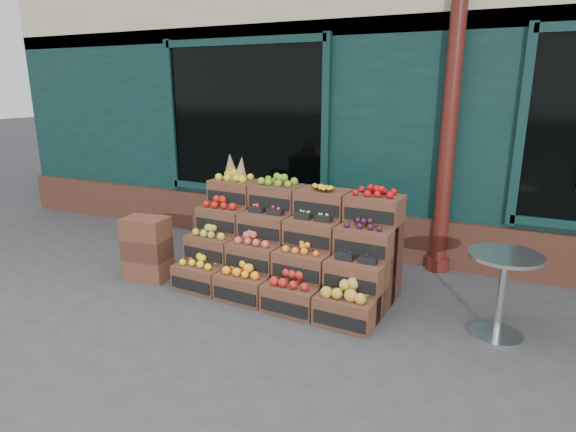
% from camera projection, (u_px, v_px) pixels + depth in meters
% --- Properties ---
extents(ground, '(60.00, 60.00, 0.00)m').
position_uv_depth(ground, '(275.00, 319.00, 4.68)').
color(ground, '#38383B').
rests_on(ground, ground).
extents(shop_facade, '(12.00, 6.24, 4.80)m').
position_uv_depth(shop_facade, '(406.00, 74.00, 8.50)').
color(shop_facade, black).
rests_on(shop_facade, ground).
extents(crate_display, '(2.34, 1.22, 1.44)m').
position_uv_depth(crate_display, '(288.00, 251.00, 5.29)').
color(crate_display, '#523020').
rests_on(crate_display, ground).
extents(spare_crates, '(0.53, 0.40, 0.74)m').
position_uv_depth(spare_crates, '(147.00, 249.00, 5.59)').
color(spare_crates, '#523020').
rests_on(spare_crates, ground).
extents(bistro_table, '(0.63, 0.63, 0.79)m').
position_uv_depth(bistro_table, '(502.00, 286.00, 4.24)').
color(bistro_table, '#ACAFB3').
rests_on(bistro_table, ground).
extents(shopkeeper, '(0.83, 0.64, 2.02)m').
position_uv_depth(shopkeeper, '(256.00, 161.00, 7.80)').
color(shopkeeper, '#164F1A').
rests_on(shopkeeper, ground).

